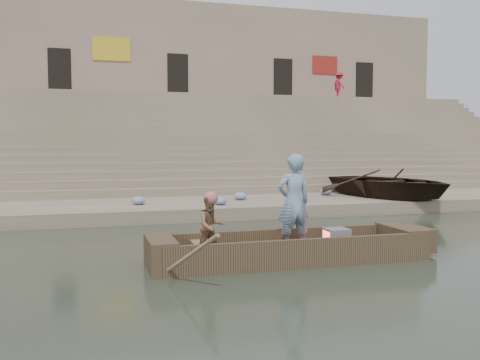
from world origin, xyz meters
name	(u,v)px	position (x,y,z in m)	size (l,w,h in m)	color
ground	(462,255)	(0.00, 0.00, 0.00)	(120.00, 120.00, 0.00)	#252D22
lower_landing	(310,204)	(0.00, 8.00, 0.20)	(32.00, 4.00, 0.40)	gray
mid_landing	(248,163)	(0.00, 15.50, 1.40)	(32.00, 3.00, 2.80)	gray
upper_landing	(215,139)	(0.00, 22.50, 2.60)	(32.00, 3.00, 5.20)	gray
ghat_steps	(239,154)	(0.00, 17.19, 1.80)	(32.00, 11.00, 5.20)	gray
building_wall	(201,95)	(0.00, 26.50, 5.60)	(32.00, 5.07, 11.20)	gray
main_rowboat	(289,256)	(-3.78, 0.40, 0.11)	(5.00, 1.30, 0.22)	brown
rowboat_trim	(299,246)	(-3.57, 0.39, 0.31)	(6.04, 2.63, 1.84)	brown
standing_man	(294,202)	(-3.66, 0.46, 1.18)	(0.70, 0.46, 1.93)	#225081
rowing_man	(211,226)	(-5.39, 0.28, 0.81)	(0.57, 0.44, 1.17)	#297B45
television	(336,238)	(-2.75, 0.40, 0.42)	(0.46, 0.42, 0.40)	slate
beached_rowboat	(390,183)	(2.89, 7.49, 0.92)	(3.58, 5.01, 1.04)	#2D2116
pedestrian	(339,85)	(7.89, 21.60, 6.02)	(1.06, 0.61, 1.64)	#B51E35
cloth_bundles	(261,195)	(-1.79, 8.18, 0.53)	(8.57, 2.57, 0.26)	#3F5999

